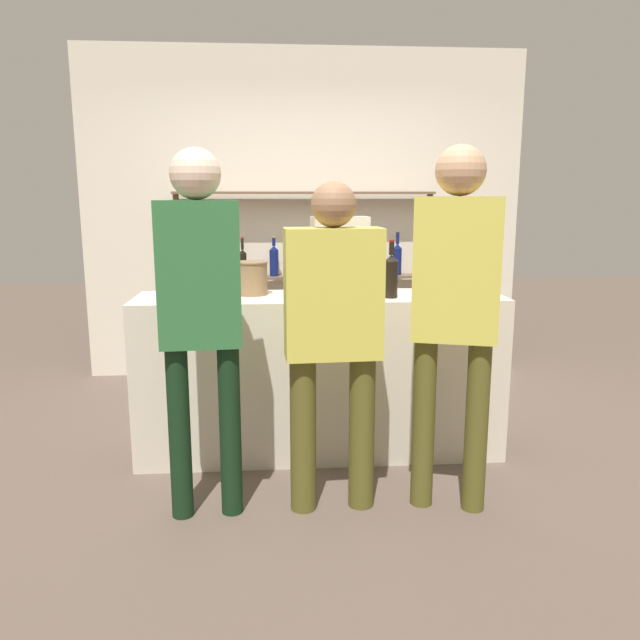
{
  "coord_description": "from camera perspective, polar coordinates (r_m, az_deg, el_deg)",
  "views": [
    {
      "loc": [
        -0.28,
        -3.67,
        1.57
      ],
      "look_at": [
        0.0,
        0.0,
        0.84
      ],
      "focal_mm": 35.0,
      "sensor_mm": 36.0,
      "label": 1
    }
  ],
  "objects": [
    {
      "name": "counter_bottle_2",
      "position": [
        3.89,
        12.28,
        4.39
      ],
      "size": [
        0.09,
        0.09,
        0.36
      ],
      "color": "#0F1956",
      "rests_on": "bar_counter"
    },
    {
      "name": "server_behind_counter",
      "position": [
        4.53,
        1.8,
        3.73
      ],
      "size": [
        0.42,
        0.23,
        1.64
      ],
      "rotation": [
        0.0,
        0.0,
        -1.44
      ],
      "color": "#575347",
      "rests_on": "ground_plane"
    },
    {
      "name": "customer_left",
      "position": [
        2.99,
        -10.91,
        1.73
      ],
      "size": [
        0.39,
        0.23,
        1.79
      ],
      "rotation": [
        0.0,
        0.0,
        1.64
      ],
      "color": "black",
      "rests_on": "ground_plane"
    },
    {
      "name": "back_wall",
      "position": [
        5.55,
        -1.48,
        9.49
      ],
      "size": [
        3.8,
        0.12,
        2.8
      ],
      "primitive_type": "cube",
      "color": "beige",
      "rests_on": "ground_plane"
    },
    {
      "name": "counter_bottle_1",
      "position": [
        3.67,
        6.51,
        4.11
      ],
      "size": [
        0.08,
        0.08,
        0.34
      ],
      "color": "black",
      "rests_on": "bar_counter"
    },
    {
      "name": "ground_plane",
      "position": [
        4.0,
        0.0,
        -11.83
      ],
      "size": [
        16.0,
        16.0,
        0.0
      ],
      "primitive_type": "plane",
      "color": "brown"
    },
    {
      "name": "bar_counter",
      "position": [
        3.84,
        0.0,
        -5.05
      ],
      "size": [
        2.2,
        0.53,
        0.99
      ],
      "primitive_type": "cube",
      "color": "beige",
      "rests_on": "ground_plane"
    },
    {
      "name": "customer_center",
      "position": [
        3.03,
        1.2,
        -0.48
      ],
      "size": [
        0.48,
        0.23,
        1.64
      ],
      "rotation": [
        0.0,
        0.0,
        1.62
      ],
      "color": "brown",
      "rests_on": "ground_plane"
    },
    {
      "name": "counter_bottle_3",
      "position": [
        3.75,
        -2.56,
        4.24
      ],
      "size": [
        0.08,
        0.08,
        0.33
      ],
      "color": "black",
      "rests_on": "bar_counter"
    },
    {
      "name": "wine_glass",
      "position": [
        3.93,
        6.37,
        4.36
      ],
      "size": [
        0.08,
        0.08,
        0.16
      ],
      "color": "silver",
      "rests_on": "bar_counter"
    },
    {
      "name": "counter_bottle_4",
      "position": [
        3.66,
        -12.57,
        3.74
      ],
      "size": [
        0.07,
        0.07,
        0.32
      ],
      "color": "brown",
      "rests_on": "bar_counter"
    },
    {
      "name": "counter_bottle_0",
      "position": [
        3.83,
        -0.04,
        4.48
      ],
      "size": [
        0.08,
        0.08,
        0.35
      ],
      "color": "black",
      "rests_on": "bar_counter"
    },
    {
      "name": "ice_bucket",
      "position": [
        3.78,
        -6.23,
        3.83
      ],
      "size": [
        0.2,
        0.2,
        0.2
      ],
      "color": "#846647",
      "rests_on": "bar_counter"
    },
    {
      "name": "back_shelf",
      "position": [
        5.39,
        -1.34,
        5.97
      ],
      "size": [
        2.2,
        0.18,
        1.61
      ],
      "color": "brown",
      "rests_on": "ground_plane"
    },
    {
      "name": "customer_right",
      "position": [
        3.08,
        12.26,
        2.0
      ],
      "size": [
        0.44,
        0.29,
        1.81
      ],
      "rotation": [
        0.0,
        0.0,
        1.28
      ],
      "color": "brown",
      "rests_on": "ground_plane"
    },
    {
      "name": "cork_jar",
      "position": [
        3.62,
        -0.88,
        2.91
      ],
      "size": [
        0.13,
        0.13,
        0.12
      ],
      "color": "silver",
      "rests_on": "bar_counter"
    }
  ]
}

